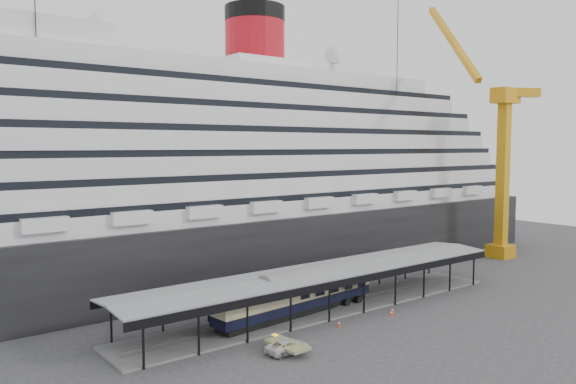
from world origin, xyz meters
The scene contains 9 objects.
ground centered at (0.00, 0.00, 0.00)m, with size 200.00×200.00×0.00m, color #353538.
cruise_ship centered at (0.05, 32.00, 18.35)m, with size 130.00×30.00×43.90m.
platform_canopy centered at (0.00, 5.00, 2.36)m, with size 56.00×9.18×5.30m.
crane_yellow centered at (47.06, 10.54, 19.96)m, with size 23.83×18.78×47.60m.
port_truck centered at (-12.85, -3.91, 0.66)m, with size 2.18×4.73×1.31m, color silver.
pullman_carriage centered at (-4.45, 5.00, 2.82)m, with size 23.98×5.17×23.37m.
traffic_cone_left centered at (-3.29, -1.20, 0.37)m, with size 0.46×0.46×0.75m.
traffic_cone_mid centered at (4.60, -2.07, 0.36)m, with size 0.40×0.40×0.73m.
traffic_cone_right centered at (5.50, -1.43, 0.35)m, with size 0.38×0.38×0.71m.
Camera 1 is at (-46.33, -47.26, 20.71)m, focal length 35.00 mm.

